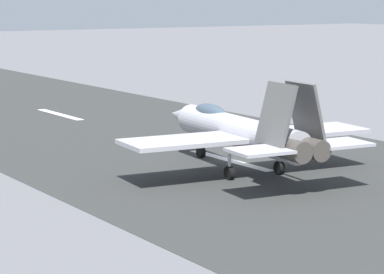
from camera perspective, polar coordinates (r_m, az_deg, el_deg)
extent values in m
plane|color=slate|center=(51.91, 2.93, -1.68)|extent=(400.00, 400.00, 0.00)
cube|color=#303230|center=(51.91, 2.93, -1.67)|extent=(240.00, 26.00, 0.02)
cube|color=white|center=(52.40, 2.53, -1.55)|extent=(8.00, 0.70, 0.00)
cube|color=white|center=(73.66, -8.74, 1.49)|extent=(8.00, 0.70, 0.00)
cylinder|color=#AEACB6|center=(48.84, 3.12, 0.35)|extent=(12.32, 3.13, 1.78)
cone|color=#AEACB6|center=(55.40, -0.74, 1.42)|extent=(2.97, 1.82, 1.51)
ellipsoid|color=#3F5160|center=(51.72, 1.23, 1.61)|extent=(3.70, 1.49, 1.10)
cylinder|color=#47423D|center=(43.30, 6.60, -0.85)|extent=(2.31, 1.34, 1.10)
cylinder|color=#47423D|center=(43.90, 7.80, -0.73)|extent=(2.31, 1.34, 1.10)
cube|color=#AEACB6|center=(46.09, -0.67, -0.30)|extent=(4.09, 6.71, 0.24)
cube|color=#AEACB6|center=(50.16, 7.73, 0.40)|extent=(4.09, 6.71, 0.24)
cube|color=#AEACB6|center=(42.30, 4.51, -0.91)|extent=(2.70, 3.05, 0.16)
cube|color=#AEACB6|center=(44.95, 9.75, -0.42)|extent=(2.70, 3.05, 0.16)
cube|color=#585858|center=(43.62, 5.58, 1.51)|extent=(2.69, 1.23, 3.14)
cube|color=#585858|center=(44.60, 7.54, 1.64)|extent=(2.69, 1.23, 3.14)
cylinder|color=silver|center=(53.16, 0.59, -0.64)|extent=(0.18, 0.18, 1.40)
cylinder|color=black|center=(53.22, 0.59, -0.98)|extent=(0.79, 0.38, 0.76)
cylinder|color=silver|center=(46.79, 2.50, -2.01)|extent=(0.18, 0.18, 1.40)
cylinder|color=black|center=(46.86, 2.49, -2.40)|extent=(0.79, 0.38, 0.76)
cylinder|color=silver|center=(48.41, 5.81, -1.67)|extent=(0.18, 0.18, 1.40)
cylinder|color=black|center=(48.47, 5.80, -2.05)|extent=(0.79, 0.38, 0.76)
cone|color=orange|center=(62.96, 9.17, 0.40)|extent=(0.44, 0.44, 0.55)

